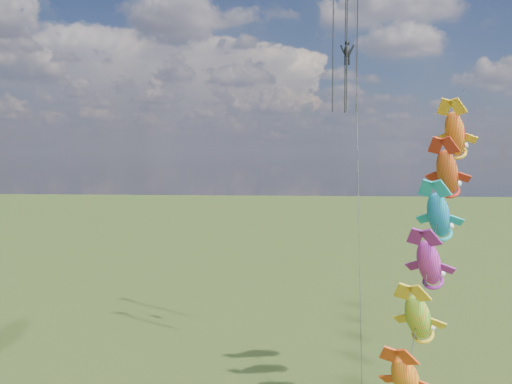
{
  "coord_description": "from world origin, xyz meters",
  "views": [
    {
      "loc": [
        14.24,
        -20.28,
        12.83
      ],
      "look_at": [
        11.78,
        10.95,
        10.67
      ],
      "focal_mm": 40.0,
      "sensor_mm": 36.0,
      "label": 1
    }
  ],
  "objects": [
    {
      "name": "parafoil_rig",
      "position": [
        16.88,
        13.04,
        19.29
      ],
      "size": [
        2.02,
        17.56,
        27.48
      ],
      "rotation": [
        0.0,
        0.0,
        0.04
      ],
      "color": "brown",
      "rests_on": "ground"
    },
    {
      "name": "fish_windsock_rig",
      "position": [
        19.89,
        4.17,
        9.18
      ],
      "size": [
        6.74,
        14.57,
        16.32
      ],
      "rotation": [
        0.0,
        0.0,
        -0.1
      ],
      "color": "brown",
      "rests_on": "ground"
    }
  ]
}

